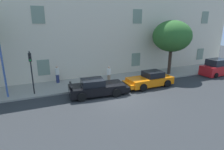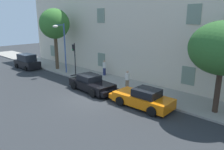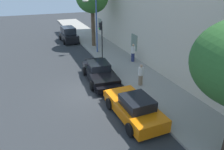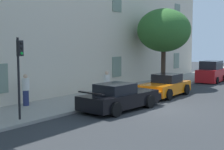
{
  "view_description": "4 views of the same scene",
  "coord_description": "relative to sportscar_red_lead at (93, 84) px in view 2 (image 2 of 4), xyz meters",
  "views": [
    {
      "loc": [
        -5.61,
        -12.1,
        5.7
      ],
      "look_at": [
        0.6,
        2.61,
        1.12
      ],
      "focal_mm": 29.07,
      "sensor_mm": 36.0,
      "label": 1
    },
    {
      "loc": [
        12.04,
        -10.33,
        6.07
      ],
      "look_at": [
        -0.23,
        2.63,
        1.35
      ],
      "focal_mm": 34.1,
      "sensor_mm": 36.0,
      "label": 2
    },
    {
      "loc": [
        12.95,
        -3.54,
        7.05
      ],
      "look_at": [
        0.73,
        1.39,
        1.28
      ],
      "focal_mm": 34.68,
      "sensor_mm": 36.0,
      "label": 3
    },
    {
      "loc": [
        -14.82,
        -8.32,
        3.43
      ],
      "look_at": [
        -0.69,
        2.18,
        1.67
      ],
      "focal_mm": 52.73,
      "sensor_mm": 36.0,
      "label": 4
    }
  ],
  "objects": [
    {
      "name": "tree_midblock",
      "position": [
        -9.19,
        2.36,
        4.86
      ],
      "size": [
        3.49,
        3.49,
        7.13
      ],
      "color": "brown",
      "rests_on": "sidewalk"
    },
    {
      "name": "tree_near_kerb",
      "position": [
        9.27,
        2.49,
        3.73
      ],
      "size": [
        4.12,
        4.12,
        5.88
      ],
      "color": "#38281E",
      "rests_on": "sidewalk"
    },
    {
      "name": "building_facade",
      "position": [
        1.19,
        6.42,
        4.77
      ],
      "size": [
        38.11,
        3.69,
        10.72
      ],
      "color": "beige",
      "rests_on": "ground"
    },
    {
      "name": "sportscar_yellow_flank",
      "position": [
        4.99,
        0.17,
        -0.0
      ],
      "size": [
        4.68,
        2.14,
        1.39
      ],
      "color": "orange",
      "rests_on": "ground"
    },
    {
      "name": "hatchback_parked",
      "position": [
        -12.57,
        0.16,
        0.21
      ],
      "size": [
        3.88,
        1.95,
        1.82
      ],
      "color": "black",
      "rests_on": "ground"
    },
    {
      "name": "street_lamp",
      "position": [
        -6.8,
        1.57,
        3.32
      ],
      "size": [
        0.44,
        1.42,
        5.45
      ],
      "color": "#3F5999",
      "rests_on": "sidewalk"
    },
    {
      "name": "ground_plane",
      "position": [
        1.19,
        -1.22,
        -0.61
      ],
      "size": [
        80.0,
        80.0,
        0.0
      ],
      "primitive_type": "plane",
      "color": "#2B2D30"
    },
    {
      "name": "sidewalk",
      "position": [
        1.19,
        3.01,
        -0.54
      ],
      "size": [
        60.0,
        3.63,
        0.14
      ],
      "primitive_type": "cube",
      "color": "gray",
      "rests_on": "ground"
    },
    {
      "name": "sportscar_red_lead",
      "position": [
        0.0,
        0.0,
        0.0
      ],
      "size": [
        4.96,
        2.35,
        1.37
      ],
      "color": "black",
      "rests_on": "ground"
    },
    {
      "name": "traffic_light",
      "position": [
        -4.89,
        1.81,
        1.92
      ],
      "size": [
        0.22,
        0.36,
        3.49
      ],
      "color": "black",
      "rests_on": "sidewalk"
    },
    {
      "name": "pedestrian_admiring",
      "position": [
        1.89,
        2.38,
        0.32
      ],
      "size": [
        0.47,
        0.47,
        1.57
      ],
      "color": "#8C7259",
      "rests_on": "sidewalk"
    },
    {
      "name": "pedestrian_strolling",
      "position": [
        -2.75,
        4.13,
        0.37
      ],
      "size": [
        0.46,
        0.46,
        1.66
      ],
      "color": "navy",
      "rests_on": "sidewalk"
    }
  ]
}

